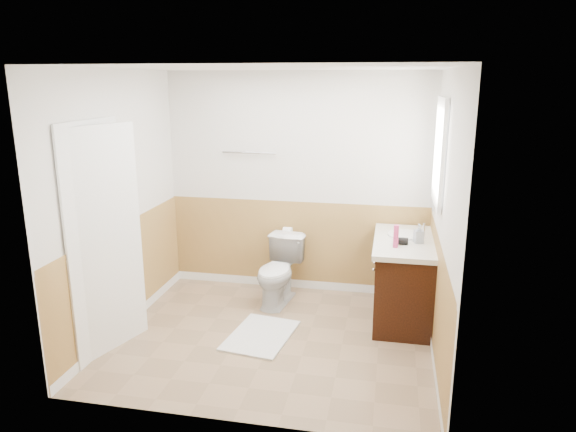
% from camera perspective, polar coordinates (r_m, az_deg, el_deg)
% --- Properties ---
extents(floor, '(3.00, 3.00, 0.00)m').
position_cam_1_polar(floor, '(5.19, -1.67, -13.03)').
color(floor, '#8C7051').
rests_on(floor, ground).
extents(ceiling, '(3.00, 3.00, 0.00)m').
position_cam_1_polar(ceiling, '(4.59, -1.90, 15.77)').
color(ceiling, white).
rests_on(ceiling, floor).
extents(wall_back, '(3.00, 0.00, 3.00)m').
position_cam_1_polar(wall_back, '(5.98, 1.03, 3.47)').
color(wall_back, silver).
rests_on(wall_back, floor).
extents(wall_front, '(3.00, 0.00, 3.00)m').
position_cam_1_polar(wall_front, '(3.54, -6.53, -4.59)').
color(wall_front, silver).
rests_on(wall_front, floor).
extents(wall_left, '(0.00, 3.00, 3.00)m').
position_cam_1_polar(wall_left, '(5.27, -17.87, 1.24)').
color(wall_left, silver).
rests_on(wall_left, floor).
extents(wall_right, '(0.00, 3.00, 3.00)m').
position_cam_1_polar(wall_right, '(4.64, 16.57, -0.43)').
color(wall_right, silver).
rests_on(wall_right, floor).
extents(wainscot_back, '(3.00, 0.00, 3.00)m').
position_cam_1_polar(wainscot_back, '(6.16, 0.97, -3.41)').
color(wainscot_back, tan).
rests_on(wainscot_back, floor).
extents(wainscot_front, '(3.00, 0.00, 3.00)m').
position_cam_1_polar(wainscot_front, '(3.86, -6.14, -15.11)').
color(wainscot_front, tan).
rests_on(wainscot_front, floor).
extents(wainscot_left, '(0.00, 2.60, 2.60)m').
position_cam_1_polar(wainscot_left, '(5.48, -17.15, -6.41)').
color(wainscot_left, tan).
rests_on(wainscot_left, floor).
extents(wainscot_right, '(0.00, 2.60, 2.60)m').
position_cam_1_polar(wainscot_right, '(4.89, 15.78, -8.94)').
color(wainscot_right, tan).
rests_on(wainscot_right, floor).
extents(toilet, '(0.50, 0.76, 0.73)m').
position_cam_1_polar(toilet, '(5.80, -1.03, -6.02)').
color(toilet, silver).
rests_on(toilet, floor).
extents(bath_mat, '(0.66, 0.87, 0.02)m').
position_cam_1_polar(bath_mat, '(5.21, -2.98, -12.79)').
color(bath_mat, silver).
rests_on(bath_mat, floor).
extents(vanity_cabinet, '(0.55, 1.10, 0.80)m').
position_cam_1_polar(vanity_cabinet, '(5.53, 12.36, -6.99)').
color(vanity_cabinet, black).
rests_on(vanity_cabinet, floor).
extents(vanity_knob_left, '(0.03, 0.03, 0.03)m').
position_cam_1_polar(vanity_knob_left, '(5.39, 9.25, -5.74)').
color(vanity_knob_left, '#B6B7BD').
rests_on(vanity_knob_left, vanity_cabinet).
extents(vanity_knob_right, '(0.03, 0.03, 0.03)m').
position_cam_1_polar(vanity_knob_right, '(5.57, 9.33, -5.03)').
color(vanity_knob_right, silver).
rests_on(vanity_knob_right, vanity_cabinet).
extents(countertop, '(0.60, 1.15, 0.05)m').
position_cam_1_polar(countertop, '(5.39, 12.49, -2.79)').
color(countertop, silver).
rests_on(countertop, vanity_cabinet).
extents(sink_basin, '(0.36, 0.36, 0.02)m').
position_cam_1_polar(sink_basin, '(5.53, 12.59, -1.99)').
color(sink_basin, white).
rests_on(sink_basin, countertop).
extents(faucet, '(0.02, 0.02, 0.14)m').
position_cam_1_polar(faucet, '(5.52, 14.49, -1.48)').
color(faucet, silver).
rests_on(faucet, countertop).
extents(lotion_bottle, '(0.05, 0.05, 0.22)m').
position_cam_1_polar(lotion_bottle, '(5.10, 11.61, -2.18)').
color(lotion_bottle, '#C03167').
rests_on(lotion_bottle, countertop).
extents(soap_dispenser, '(0.11, 0.11, 0.19)m').
position_cam_1_polar(soap_dispenser, '(5.30, 13.98, -1.85)').
color(soap_dispenser, '#9299A4').
rests_on(soap_dispenser, countertop).
extents(hair_dryer_body, '(0.14, 0.07, 0.07)m').
position_cam_1_polar(hair_dryer_body, '(5.22, 12.12, -2.65)').
color(hair_dryer_body, black).
rests_on(hair_dryer_body, countertop).
extents(hair_dryer_handle, '(0.03, 0.03, 0.07)m').
position_cam_1_polar(hair_dryer_handle, '(5.31, 11.77, -2.67)').
color(hair_dryer_handle, black).
rests_on(hair_dryer_handle, countertop).
extents(mirror_panel, '(0.02, 0.35, 0.90)m').
position_cam_1_polar(mirror_panel, '(5.66, 15.61, 5.38)').
color(mirror_panel, silver).
rests_on(mirror_panel, wall_right).
extents(window_frame, '(0.04, 0.80, 1.00)m').
position_cam_1_polar(window_frame, '(5.12, 16.08, 6.69)').
color(window_frame, white).
rests_on(window_frame, wall_right).
extents(window_glass, '(0.01, 0.70, 0.90)m').
position_cam_1_polar(window_glass, '(5.12, 16.26, 6.68)').
color(window_glass, white).
rests_on(window_glass, wall_right).
extents(door, '(0.29, 0.78, 2.04)m').
position_cam_1_polar(door, '(4.91, -19.15, -2.63)').
color(door, white).
rests_on(door, wall_left).
extents(door_frame, '(0.02, 0.92, 2.10)m').
position_cam_1_polar(door_frame, '(4.94, -19.92, -2.46)').
color(door_frame, white).
rests_on(door_frame, wall_left).
extents(door_knob, '(0.06, 0.06, 0.06)m').
position_cam_1_polar(door_knob, '(5.17, -16.69, -2.37)').
color(door_knob, silver).
rests_on(door_knob, door).
extents(towel_bar, '(0.62, 0.02, 0.02)m').
position_cam_1_polar(towel_bar, '(5.99, -4.27, 6.85)').
color(towel_bar, silver).
rests_on(towel_bar, wall_back).
extents(tp_holder_bar, '(0.14, 0.02, 0.02)m').
position_cam_1_polar(tp_holder_bar, '(6.06, -0.05, -1.73)').
color(tp_holder_bar, silver).
rests_on(tp_holder_bar, wall_back).
extents(tp_roll, '(0.10, 0.11, 0.11)m').
position_cam_1_polar(tp_roll, '(6.06, -0.05, -1.73)').
color(tp_roll, white).
rests_on(tp_roll, tp_holder_bar).
extents(tp_sheet, '(0.10, 0.01, 0.16)m').
position_cam_1_polar(tp_sheet, '(6.09, -0.05, -2.72)').
color(tp_sheet, white).
rests_on(tp_sheet, tp_roll).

